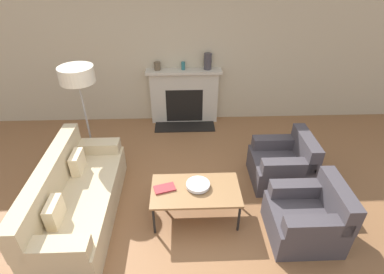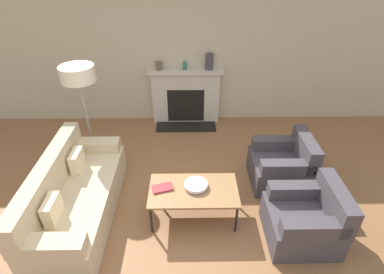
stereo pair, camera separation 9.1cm
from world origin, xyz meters
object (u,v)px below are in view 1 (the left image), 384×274
(coffee_table, at_px, (196,191))
(mantel_vase_center_right, at_px, (208,61))
(book, at_px, (165,188))
(mantel_vase_left, at_px, (157,66))
(couch, at_px, (76,199))
(bowl, at_px, (198,185))
(mantel_vase_center_left, at_px, (183,66))
(fireplace, at_px, (184,97))
(floor_lamp, at_px, (78,82))
(armchair_near, at_px, (308,217))
(armchair_far, at_px, (283,164))

(coffee_table, distance_m, mantel_vase_center_right, 2.75)
(book, relative_size, mantel_vase_left, 2.00)
(couch, bearing_deg, bowl, -89.51)
(bowl, relative_size, mantel_vase_center_left, 2.08)
(fireplace, height_order, floor_lamp, floor_lamp)
(bowl, xyz_separation_m, mantel_vase_left, (-0.63, 2.55, 0.68))
(bowl, bearing_deg, book, -176.95)
(coffee_table, distance_m, floor_lamp, 2.31)
(fireplace, xyz_separation_m, mantel_vase_left, (-0.50, 0.01, 0.64))
(couch, height_order, mantel_vase_left, mantel_vase_left)
(fireplace, relative_size, couch, 0.71)
(mantel_vase_center_right, bearing_deg, armchair_near, -71.21)
(couch, height_order, mantel_vase_center_right, mantel_vase_center_right)
(couch, relative_size, armchair_far, 2.44)
(fireplace, relative_size, floor_lamp, 0.87)
(armchair_near, distance_m, floor_lamp, 3.60)
(coffee_table, xyz_separation_m, mantel_vase_center_right, (0.34, 2.60, 0.82))
(coffee_table, bearing_deg, floor_lamp, 142.15)
(coffee_table, xyz_separation_m, bowl, (0.03, 0.05, 0.07))
(mantel_vase_left, bearing_deg, bowl, -76.08)
(couch, height_order, armchair_far, couch)
(mantel_vase_center_right, bearing_deg, coffee_table, -97.55)
(floor_lamp, xyz_separation_m, mantel_vase_center_right, (1.99, 1.32, -0.17))
(book, xyz_separation_m, mantel_vase_center_right, (0.74, 2.57, 0.78))
(book, height_order, mantel_vase_center_left, mantel_vase_center_left)
(floor_lamp, bearing_deg, armchair_far, -11.37)
(armchair_near, relative_size, mantel_vase_center_right, 2.76)
(mantel_vase_left, bearing_deg, floor_lamp, -128.33)
(fireplace, bearing_deg, mantel_vase_center_left, 126.34)
(coffee_table, relative_size, floor_lamp, 0.69)
(bowl, relative_size, mantel_vase_center_right, 1.01)
(mantel_vase_left, height_order, mantel_vase_center_left, mantel_vase_left)
(coffee_table, height_order, floor_lamp, floor_lamp)
(floor_lamp, bearing_deg, bowl, -36.29)
(fireplace, height_order, mantel_vase_center_right, mantel_vase_center_right)
(mantel_vase_center_right, bearing_deg, mantel_vase_left, 180.00)
(couch, distance_m, mantel_vase_center_left, 3.06)
(floor_lamp, distance_m, mantel_vase_center_right, 2.39)
(book, bearing_deg, armchair_far, 4.30)
(mantel_vase_center_right, bearing_deg, fireplace, -178.12)
(armchair_far, distance_m, book, 1.88)
(armchair_near, height_order, floor_lamp, floor_lamp)
(fireplace, height_order, book, fireplace)
(mantel_vase_center_right, bearing_deg, floor_lamp, -146.42)
(floor_lamp, distance_m, mantel_vase_center_left, 2.03)
(fireplace, relative_size, book, 4.82)
(mantel_vase_center_left, distance_m, mantel_vase_center_right, 0.47)
(armchair_near, bearing_deg, mantel_vase_center_right, -161.21)
(mantel_vase_center_left, bearing_deg, mantel_vase_center_right, 0.00)
(book, relative_size, mantel_vase_center_left, 2.03)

